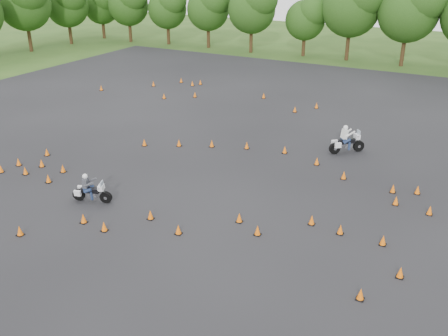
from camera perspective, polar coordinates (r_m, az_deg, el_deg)
ground at (r=23.70m, az=-4.57°, el=-6.09°), size 140.00×140.00×0.00m
asphalt_pad at (r=28.36m, az=1.90°, el=-0.78°), size 62.00×62.00×0.00m
treeline at (r=53.20m, az=21.30°, el=14.54°), size 87.21×32.42×10.77m
traffic_cones at (r=27.94m, az=1.47°, el=-0.66°), size 36.31×33.29×0.45m
rider_grey at (r=25.93m, az=-14.88°, el=-2.11°), size 2.18×1.22×1.61m
rider_white at (r=32.13m, az=13.94°, el=3.25°), size 2.22×2.12×1.81m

